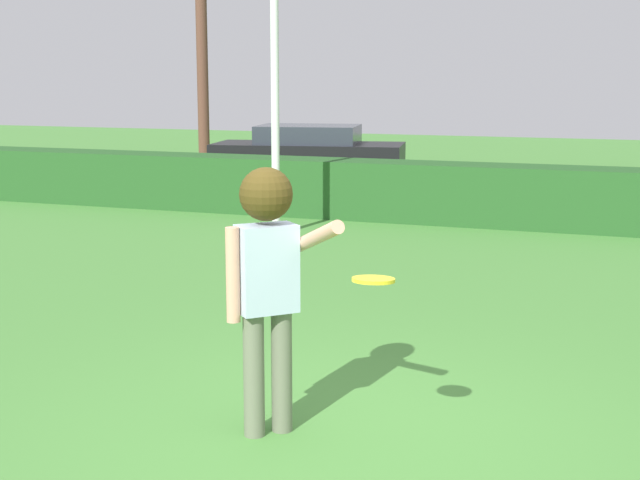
% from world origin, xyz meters
% --- Properties ---
extents(ground_plane, '(60.00, 60.00, 0.00)m').
position_xyz_m(ground_plane, '(0.00, 0.00, 0.00)').
color(ground_plane, '#49883A').
extents(person, '(0.83, 0.49, 1.79)m').
position_xyz_m(person, '(-0.40, -0.05, 1.15)').
color(person, '#676D57').
rests_on(person, ground).
extents(frisbee, '(0.26, 0.26, 0.04)m').
position_xyz_m(frisbee, '(0.39, -0.27, 1.17)').
color(frisbee, yellow).
extents(hedge_row, '(27.73, 0.90, 0.96)m').
position_xyz_m(hedge_row, '(0.00, 9.12, 0.48)').
color(hedge_row, '#245321').
rests_on(hedge_row, ground).
extents(parked_car_black, '(4.44, 2.45, 1.25)m').
position_xyz_m(parked_car_black, '(-5.41, 13.74, 0.69)').
color(parked_car_black, black).
rests_on(parked_car_black, ground).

